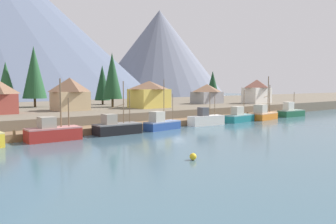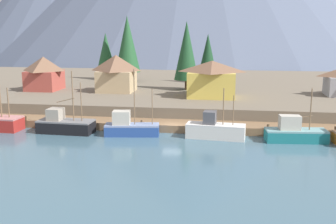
% 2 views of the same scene
% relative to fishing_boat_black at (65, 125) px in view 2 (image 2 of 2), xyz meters
% --- Properties ---
extents(ground_plane, '(400.00, 400.00, 1.00)m').
position_rel_fishing_boat_black_xyz_m(ground_plane, '(13.79, 21.70, -1.56)').
color(ground_plane, '#3D5B6B').
extents(dock, '(80.00, 4.00, 1.60)m').
position_rel_fishing_boat_black_xyz_m(dock, '(13.79, 3.68, -0.56)').
color(dock, brown).
rests_on(dock, ground_plane).
extents(shoreline_bank, '(400.00, 56.00, 2.50)m').
position_rel_fishing_boat_black_xyz_m(shoreline_bank, '(13.79, 33.70, 0.19)').
color(shoreline_bank, '#665B4C').
rests_on(shoreline_bank, ground_plane).
extents(fishing_boat_black, '(7.20, 3.12, 8.03)m').
position_rel_fishing_boat_black_xyz_m(fishing_boat_black, '(0.00, 0.00, 0.00)').
color(fishing_boat_black, black).
rests_on(fishing_boat_black, ground_plane).
extents(fishing_boat_blue, '(6.99, 3.19, 8.34)m').
position_rel_fishing_boat_black_xyz_m(fishing_boat_blue, '(8.63, -0.06, 0.01)').
color(fishing_boat_blue, navy).
rests_on(fishing_boat_blue, ground_plane).
extents(fishing_boat_white, '(7.29, 2.97, 6.22)m').
position_rel_fishing_boat_black_xyz_m(fishing_boat_white, '(19.27, 0.10, 0.02)').
color(fishing_boat_white, silver).
rests_on(fishing_boat_white, ground_plane).
extents(fishing_boat_teal, '(7.30, 3.11, 6.37)m').
position_rel_fishing_boat_black_xyz_m(fishing_boat_teal, '(28.68, -0.00, -0.01)').
color(fishing_boat_teal, '#196B70').
rests_on(fishing_boat_teal, ground_plane).
extents(house_yellow, '(7.77, 6.53, 5.79)m').
position_rel_fishing_boat_black_xyz_m(house_yellow, '(18.13, 16.14, 4.39)').
color(house_yellow, gold).
rests_on(house_yellow, shoreline_bank).
extents(house_red, '(5.66, 6.06, 5.94)m').
position_rel_fishing_boat_black_xyz_m(house_red, '(-11.76, 19.45, 4.48)').
color(house_red, '#9E4238').
rests_on(house_red, shoreline_bank).
extents(house_tan, '(6.35, 5.86, 6.35)m').
position_rel_fishing_boat_black_xyz_m(house_tan, '(1.49, 19.51, 4.69)').
color(house_tan, tan).
rests_on(house_tan, shoreline_bank).
extents(conifer_near_left, '(5.23, 5.23, 13.52)m').
position_rel_fishing_boat_black_xyz_m(conifer_near_left, '(-0.17, 34.34, 9.16)').
color(conifer_near_left, '#4C3823').
rests_on(conifer_near_left, shoreline_bank).
extents(conifer_near_right, '(4.35, 4.35, 12.11)m').
position_rel_fishing_boat_black_xyz_m(conifer_near_right, '(13.29, 23.40, 8.40)').
color(conifer_near_right, '#4C3823').
rests_on(conifer_near_right, shoreline_bank).
extents(conifer_mid_left, '(4.20, 4.20, 9.98)m').
position_rel_fishing_boat_black_xyz_m(conifer_mid_left, '(-5.56, 36.57, 7.17)').
color(conifer_mid_left, '#4C3823').
rests_on(conifer_mid_left, shoreline_bank).
extents(conifer_back_left, '(3.98, 3.98, 9.85)m').
position_rel_fishing_boat_black_xyz_m(conifer_back_left, '(16.53, 33.68, 6.90)').
color(conifer_back_left, '#4C3823').
rests_on(conifer_back_left, shoreline_bank).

